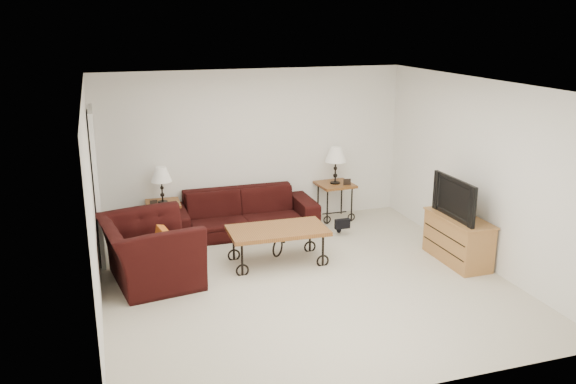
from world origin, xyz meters
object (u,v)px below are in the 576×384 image
object	(u,v)px
coffee_table	(278,246)
armchair	(150,251)
sofa	(243,212)
lamp_right	(335,165)
television	(460,198)
side_table_right	(335,201)
side_table_left	(164,220)
lamp_left	(162,185)
tv_stand	(458,239)
backpack	(339,219)

from	to	relation	value
coffee_table	armchair	world-z (taller)	armchair
sofa	armchair	distance (m)	2.11
lamp_right	television	distance (m)	2.40
sofa	side_table_right	size ratio (longest dim) A/B	3.71
sofa	side_table_left	distance (m)	1.22
sofa	side_table_right	distance (m)	1.63
sofa	coffee_table	distance (m)	1.35
lamp_left	coffee_table	world-z (taller)	lamp_left
lamp_right	television	xyz separation A→B (m)	(0.91, -2.22, -0.00)
side_table_right	tv_stand	xyz separation A→B (m)	(0.93, -2.22, 0.01)
side_table_right	armchair	xyz separation A→B (m)	(-3.18, -1.60, 0.11)
television	backpack	bearing A→B (deg)	-144.53
side_table_right	backpack	size ratio (longest dim) A/B	1.29
lamp_left	backpack	distance (m)	2.78
armchair	coffee_table	bearing A→B (deg)	-96.01
lamp_left	television	xyz separation A→B (m)	(3.73, -2.22, 0.09)
sofa	coffee_table	world-z (taller)	sofa
side_table_left	television	xyz separation A→B (m)	(3.73, -2.22, 0.65)
sofa	side_table_left	size ratio (longest dim) A/B	4.13
side_table_right	lamp_left	world-z (taller)	lamp_left
side_table_right	armchair	size ratio (longest dim) A/B	0.48
side_table_right	backpack	bearing A→B (deg)	-106.19
lamp_right	side_table_right	bearing A→B (deg)	0.00
armchair	lamp_right	bearing A→B (deg)	-72.01
backpack	armchair	bearing A→B (deg)	-174.91
lamp_right	backpack	size ratio (longest dim) A/B	1.29
lamp_left	television	distance (m)	4.35
lamp_right	television	bearing A→B (deg)	-67.80
coffee_table	tv_stand	xyz separation A→B (m)	(2.38, -0.70, 0.07)
lamp_left	coffee_table	xyz separation A→B (m)	(1.37, -1.52, -0.58)
sofa	lamp_left	distance (m)	1.31
coffee_table	backpack	size ratio (longest dim) A/B	2.79
tv_stand	lamp_left	bearing A→B (deg)	149.38
backpack	lamp_right	bearing A→B (deg)	61.66
side_table_left	television	distance (m)	4.39
tv_stand	television	size ratio (longest dim) A/B	1.12
sofa	lamp_right	bearing A→B (deg)	6.33
sofa	side_table_left	world-z (taller)	sofa
sofa	armchair	world-z (taller)	armchair
lamp_right	coffee_table	bearing A→B (deg)	-133.83
coffee_table	backpack	bearing A→B (deg)	33.78
lamp_right	television	world-z (taller)	lamp_right
coffee_table	lamp_left	bearing A→B (deg)	132.05
tv_stand	television	bearing A→B (deg)	-180.00
coffee_table	side_table_left	bearing A→B (deg)	132.05
lamp_left	lamp_right	distance (m)	2.83
tv_stand	backpack	xyz separation A→B (m)	(-1.12, 1.55, -0.08)
armchair	television	distance (m)	4.16
coffee_table	television	size ratio (longest dim) A/B	1.38
side_table_left	side_table_right	xyz separation A→B (m)	(2.83, 0.00, 0.03)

